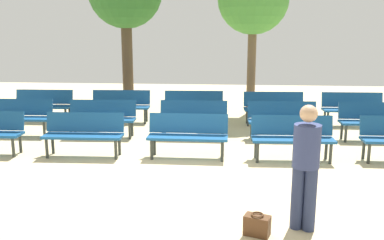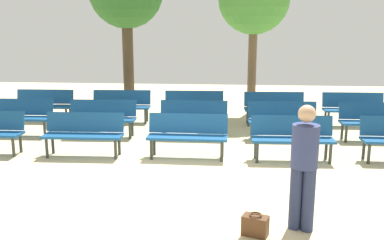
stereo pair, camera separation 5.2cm
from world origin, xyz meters
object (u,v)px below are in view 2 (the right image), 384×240
(bench_r1_c3, at_px, (282,118))
(bench_r2_c0, at_px, (44,103))
(bench_r0_c2, at_px, (188,133))
(bench_r1_c4, at_px, (375,119))
(bench_r1_c0, at_px, (19,115))
(bench_r2_c2, at_px, (194,105))
(bench_r1_c2, at_px, (194,117))
(bench_r2_c4, at_px, (354,107))
(bench_r2_c1, at_px, (121,104))
(bench_r2_c3, at_px, (274,106))
(tree_1, at_px, (254,0))
(handbag, at_px, (255,225))
(visitor_with_backpack, at_px, (305,160))
(bench_r0_c3, at_px, (292,135))
(bench_r1_c1, at_px, (102,116))
(bench_r0_c1, at_px, (84,131))

(bench_r1_c3, height_order, bench_r2_c0, same)
(bench_r0_c2, xyz_separation_m, bench_r1_c4, (4.19, 1.67, 0.00))
(bench_r1_c0, xyz_separation_m, bench_r2_c2, (4.13, 1.69, 0.00))
(bench_r1_c4, bearing_deg, bench_r1_c2, 179.83)
(bench_r2_c4, bearing_deg, bench_r2_c2, 179.42)
(bench_r1_c4, xyz_separation_m, bench_r2_c1, (-6.34, 1.43, 0.00))
(bench_r2_c3, xyz_separation_m, tree_1, (-0.55, 1.38, 2.85))
(bench_r1_c0, bearing_deg, handbag, -42.71)
(bench_r1_c3, distance_m, tree_1, 4.09)
(visitor_with_backpack, bearing_deg, bench_r1_c0, -19.53)
(bench_r1_c0, bearing_deg, visitor_with_backpack, -38.21)
(bench_r2_c2, bearing_deg, bench_r2_c3, -2.86)
(bench_r1_c2, bearing_deg, bench_r0_c3, -37.81)
(bench_r1_c0, relative_size, bench_r1_c1, 1.00)
(bench_r1_c2, relative_size, handbag, 4.43)
(bench_r2_c0, xyz_separation_m, bench_r2_c3, (6.36, 0.12, 0.00))
(bench_r2_c2, bearing_deg, bench_r2_c4, -1.76)
(bench_r1_c0, relative_size, bench_r2_c0, 1.00)
(bench_r0_c1, relative_size, bench_r2_c1, 1.00)
(tree_1, bearing_deg, bench_r1_c3, -78.44)
(bench_r2_c0, relative_size, visitor_with_backpack, 0.98)
(bench_r2_c3, xyz_separation_m, visitor_with_backpack, (-0.25, -6.09, 0.43))
(bench_r1_c1, xyz_separation_m, bench_r1_c2, (2.19, 0.10, 0.00))
(bench_r2_c2, xyz_separation_m, bench_r2_c4, (4.26, 0.05, 0.00))
(bench_r1_c3, xyz_separation_m, bench_r2_c3, (-0.04, 1.50, 0.00))
(handbag, bearing_deg, bench_r0_c2, 110.05)
(bench_r0_c1, distance_m, bench_r2_c0, 3.78)
(bench_r2_c1, bearing_deg, bench_r1_c1, -94.27)
(bench_r0_c2, height_order, bench_r1_c3, same)
(bench_r1_c2, bearing_deg, bench_r1_c0, -178.75)
(bench_r1_c4, height_order, tree_1, tree_1)
(bench_r1_c1, distance_m, bench_r1_c2, 2.19)
(bench_r2_c0, relative_size, bench_r2_c3, 1.00)
(tree_1, relative_size, visitor_with_backpack, 2.68)
(bench_r1_c4, relative_size, bench_r2_c1, 0.99)
(bench_r2_c2, height_order, handbag, bench_r2_c2)
(bench_r2_c3, bearing_deg, visitor_with_backpack, -95.05)
(tree_1, bearing_deg, bench_r1_c1, -140.66)
(bench_r1_c2, bearing_deg, handbag, -76.66)
(bench_r1_c1, xyz_separation_m, tree_1, (3.68, 3.02, 2.85))
(bench_r1_c1, relative_size, bench_r2_c1, 1.00)
(bench_r1_c4, height_order, bench_r2_c2, same)
(bench_r2_c2, relative_size, bench_r2_c4, 1.01)
(bench_r0_c3, height_order, bench_r1_c0, same)
(bench_r1_c3, bearing_deg, tree_1, 99.25)
(bench_r1_c1, bearing_deg, bench_r2_c1, 85.76)
(bench_r0_c1, distance_m, bench_r1_c1, 1.55)
(bench_r0_c3, relative_size, bench_r2_c3, 1.00)
(bench_r2_c2, bearing_deg, bench_r1_c2, -88.22)
(bench_r0_c3, relative_size, visitor_with_backpack, 0.98)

